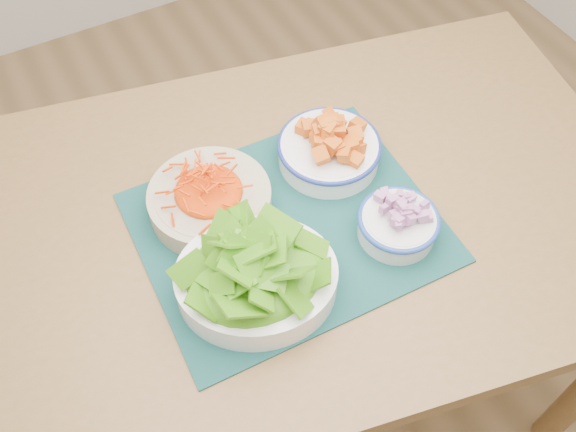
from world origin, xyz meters
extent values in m
cube|color=brown|center=(0.14, 0.31, 0.73)|extent=(1.30, 0.99, 0.04)
cylinder|color=brown|center=(-0.31, 0.73, 0.35)|extent=(0.06, 0.06, 0.71)
cylinder|color=brown|center=(0.71, 0.53, 0.35)|extent=(0.06, 0.06, 0.71)
cube|color=#0A2B2A|center=(0.07, 0.29, 0.75)|extent=(0.50, 0.41, 0.00)
cylinder|color=tan|center=(-0.03, 0.39, 0.78)|extent=(0.27, 0.27, 0.05)
ellipsoid|color=#FF4B09|center=(-0.03, 0.39, 0.82)|extent=(0.18, 0.18, 0.03)
cylinder|color=white|center=(0.20, 0.39, 0.78)|extent=(0.20, 0.20, 0.05)
torus|color=navy|center=(0.20, 0.39, 0.80)|extent=(0.19, 0.19, 0.01)
ellipsoid|color=orange|center=(0.20, 0.39, 0.82)|extent=(0.16, 0.16, 0.04)
ellipsoid|color=#2A7308|center=(-0.03, 0.21, 0.84)|extent=(0.22, 0.19, 0.06)
cylinder|color=silver|center=(0.22, 0.19, 0.78)|extent=(0.17, 0.17, 0.04)
torus|color=#204294|center=(0.22, 0.19, 0.79)|extent=(0.14, 0.14, 0.01)
ellipsoid|color=#7E145D|center=(0.22, 0.19, 0.81)|extent=(0.11, 0.11, 0.02)
camera|label=1|loc=(-0.23, -0.26, 1.64)|focal=40.00mm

